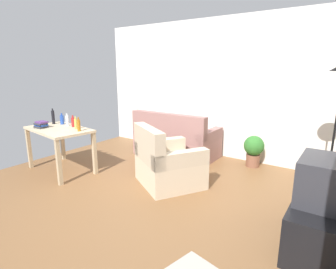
{
  "coord_description": "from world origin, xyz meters",
  "views": [
    {
      "loc": [
        2.4,
        -2.85,
        1.73
      ],
      "look_at": [
        0.1,
        0.5,
        0.75
      ],
      "focal_mm": 28.89,
      "sensor_mm": 36.0,
      "label": 1
    }
  ],
  "objects": [
    {
      "name": "tv_stand",
      "position": [
        2.25,
        -0.03,
        0.24
      ],
      "size": [
        0.44,
        1.1,
        0.48
      ],
      "rotation": [
        0.0,
        0.0,
        1.57
      ],
      "color": "black",
      "rests_on": "ground_plane"
    },
    {
      "name": "wall_rear",
      "position": [
        0.0,
        2.2,
        1.35
      ],
      "size": [
        5.2,
        0.1,
        2.7
      ],
      "primitive_type": "cube",
      "color": "silver",
      "rests_on": "ground_plane"
    },
    {
      "name": "desk",
      "position": [
        -1.66,
        -0.21,
        0.65
      ],
      "size": [
        1.29,
        0.86,
        0.76
      ],
      "rotation": [
        0.0,
        0.0,
        -0.14
      ],
      "color": "#C6B28E",
      "rests_on": "ground_plane"
    },
    {
      "name": "bottle_squat",
      "position": [
        -1.36,
        -0.08,
        0.85
      ],
      "size": [
        0.05,
        0.05,
        0.22
      ],
      "color": "#BCB24C",
      "rests_on": "desk"
    },
    {
      "name": "armchair",
      "position": [
        0.17,
        0.35,
        0.32
      ],
      "size": [
        1.21,
        1.19,
        0.92
      ],
      "rotation": [
        0.0,
        0.0,
        2.59
      ],
      "color": "beige",
      "rests_on": "ground_plane"
    },
    {
      "name": "bottle_blue",
      "position": [
        -1.91,
        0.03,
        0.85
      ],
      "size": [
        0.07,
        0.07,
        0.2
      ],
      "color": "#2347A3",
      "rests_on": "desk"
    },
    {
      "name": "bottle_clear",
      "position": [
        -1.72,
        0.01,
        0.85
      ],
      "size": [
        0.06,
        0.06,
        0.22
      ],
      "color": "silver",
      "rests_on": "desk"
    },
    {
      "name": "bottle_dark",
      "position": [
        -2.07,
        -0.03,
        0.89
      ],
      "size": [
        0.05,
        0.05,
        0.28
      ],
      "color": "black",
      "rests_on": "desk"
    },
    {
      "name": "bottle_red",
      "position": [
        -1.55,
        -0.0,
        0.85
      ],
      "size": [
        0.06,
        0.06,
        0.2
      ],
      "color": "#AD2323",
      "rests_on": "desk"
    },
    {
      "name": "couch",
      "position": [
        -0.47,
        1.59,
        0.31
      ],
      "size": [
        1.63,
        0.84,
        0.92
      ],
      "rotation": [
        0.0,
        0.0,
        3.14
      ],
      "color": "#996B66",
      "rests_on": "ground_plane"
    },
    {
      "name": "ground_plane",
      "position": [
        0.0,
        0.0,
        -0.01
      ],
      "size": [
        5.2,
        4.4,
        0.02
      ],
      "primitive_type": "cube",
      "color": "brown"
    },
    {
      "name": "tv",
      "position": [
        2.25,
        -0.03,
        0.7
      ],
      "size": [
        0.41,
        0.6,
        0.44
      ],
      "rotation": [
        0.0,
        0.0,
        1.57
      ],
      "color": "#2D2D33",
      "rests_on": "tv_stand"
    },
    {
      "name": "book_stack",
      "position": [
        -1.93,
        -0.36,
        0.81
      ],
      "size": [
        0.22,
        0.18,
        0.11
      ],
      "color": "#333338",
      "rests_on": "desk"
    },
    {
      "name": "bottle_amber",
      "position": [
        -1.19,
        -0.16,
        0.86
      ],
      "size": [
        0.05,
        0.05,
        0.23
      ],
      "color": "#9E6019",
      "rests_on": "desk"
    },
    {
      "name": "potted_plant",
      "position": [
        1.02,
        1.9,
        0.33
      ],
      "size": [
        0.36,
        0.36,
        0.57
      ],
      "color": "brown",
      "rests_on": "ground_plane"
    }
  ]
}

